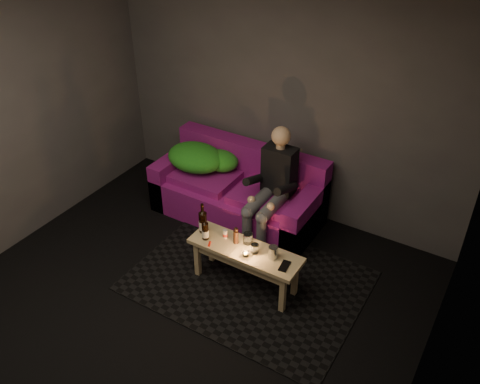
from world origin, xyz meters
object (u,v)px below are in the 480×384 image
object	(u,v)px
beer_bottle_a	(203,222)
coffee_table	(245,255)
steel_cup	(273,252)
beer_bottle_b	(205,230)
sofa	(239,193)
person	(272,185)

from	to	relation	value
beer_bottle_a	coffee_table	bearing A→B (deg)	-1.62
beer_bottle_a	steel_cup	size ratio (longest dim) A/B	2.68
coffee_table	beer_bottle_a	distance (m)	0.50
beer_bottle_b	coffee_table	bearing A→B (deg)	9.38
sofa	beer_bottle_b	xyz separation A→B (m)	(0.24, -0.99, 0.24)
coffee_table	steel_cup	size ratio (longest dim) A/B	9.10
coffee_table	beer_bottle_b	world-z (taller)	beer_bottle_b
beer_bottle_a	beer_bottle_b	world-z (taller)	beer_bottle_a
sofa	beer_bottle_a	bearing A→B (deg)	-79.96
person	coffee_table	world-z (taller)	person
sofa	coffee_table	xyz separation A→B (m)	(0.63, -0.93, 0.07)
beer_bottle_a	beer_bottle_b	distance (m)	0.11
sofa	steel_cup	distance (m)	1.29
sofa	beer_bottle_a	distance (m)	0.96
coffee_table	steel_cup	world-z (taller)	steel_cup
beer_bottle_b	steel_cup	distance (m)	0.66
sofa	beer_bottle_b	bearing A→B (deg)	-76.42
beer_bottle_a	beer_bottle_b	size ratio (longest dim) A/B	1.22
sofa	beer_bottle_a	world-z (taller)	sofa
beer_bottle_a	person	bearing A→B (deg)	67.80
beer_bottle_b	beer_bottle_a	bearing A→B (deg)	135.10
coffee_table	beer_bottle_a	world-z (taller)	beer_bottle_a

